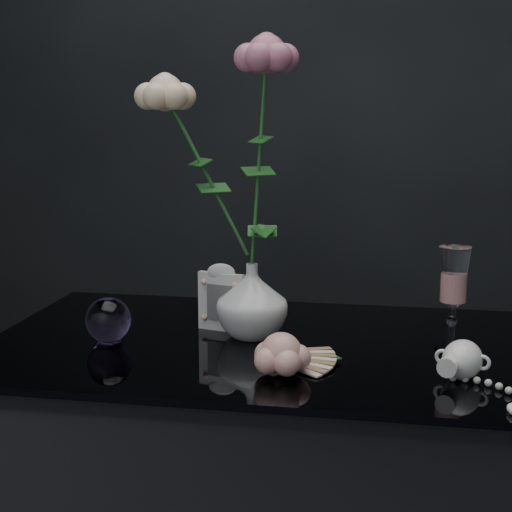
% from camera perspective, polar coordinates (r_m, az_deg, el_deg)
% --- Properties ---
extents(vase, '(0.15, 0.15, 0.13)m').
position_cam_1_polar(vase, '(1.38, -0.29, -3.27)').
color(vase, silver).
rests_on(vase, table).
extents(wine_glass, '(0.07, 0.07, 0.18)m').
position_cam_1_polar(wine_glass, '(1.34, 14.13, -3.04)').
color(wine_glass, white).
rests_on(wine_glass, table).
extents(picture_frame, '(0.11, 0.09, 0.12)m').
position_cam_1_polar(picture_frame, '(1.42, -2.53, -3.01)').
color(picture_frame, silver).
rests_on(picture_frame, table).
extents(paperweight, '(0.10, 0.10, 0.08)m').
position_cam_1_polar(paperweight, '(1.38, -10.70, -4.58)').
color(paperweight, '#9F78C3').
rests_on(paperweight, table).
extents(paper_fan, '(0.25, 0.21, 0.02)m').
position_cam_1_polar(paper_fan, '(1.26, 0.81, -7.19)').
color(paper_fan, beige).
rests_on(paper_fan, table).
extents(loose_rose, '(0.18, 0.22, 0.07)m').
position_cam_1_polar(loose_rose, '(1.20, 1.84, -7.13)').
color(loose_rose, '#D8988B').
rests_on(loose_rose, table).
extents(pearl_jar, '(0.26, 0.27, 0.06)m').
position_cam_1_polar(pearl_jar, '(1.23, 14.79, -7.18)').
color(pearl_jar, white).
rests_on(pearl_jar, table).
extents(roses, '(0.26, 0.13, 0.45)m').
position_cam_1_polar(roses, '(1.35, -2.02, 7.91)').
color(roses, beige).
rests_on(roses, vase).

